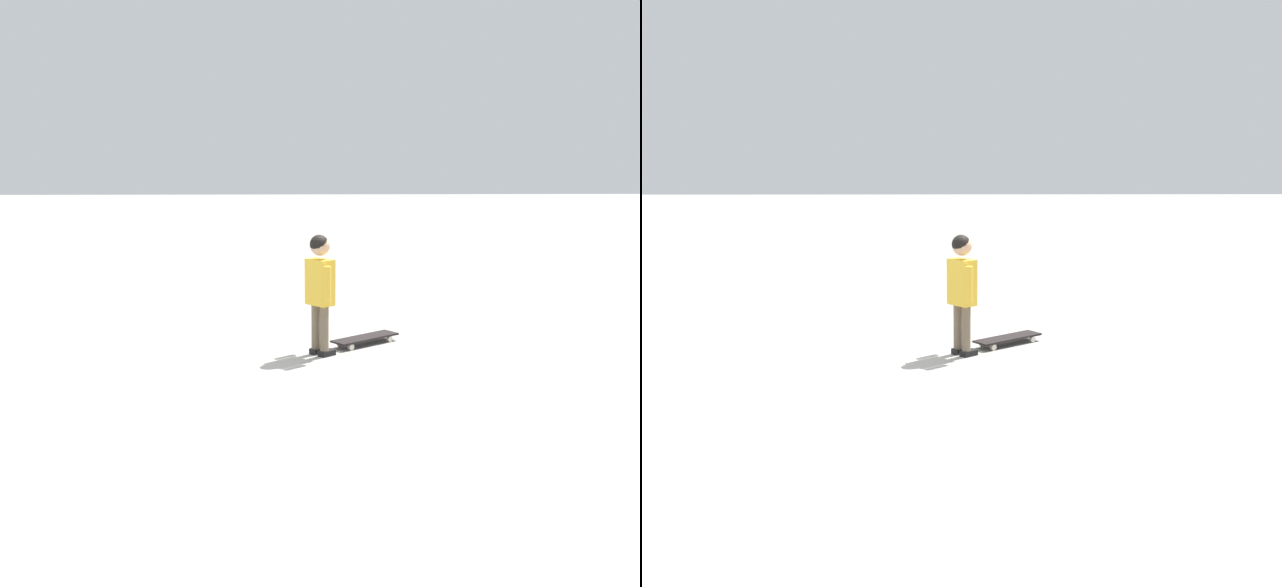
% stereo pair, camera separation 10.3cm
% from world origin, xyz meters
% --- Properties ---
extents(ground_plane, '(50.00, 50.00, 0.00)m').
position_xyz_m(ground_plane, '(0.00, 0.00, 0.00)').
color(ground_plane, gray).
extents(child_person, '(0.40, 0.27, 1.06)m').
position_xyz_m(child_person, '(0.12, 0.42, 0.66)').
color(child_person, brown).
rests_on(child_person, ground).
extents(skateboard, '(0.58, 0.66, 0.07)m').
position_xyz_m(skateboard, '(-0.26, 0.85, 0.06)').
color(skateboard, black).
rests_on(skateboard, ground).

